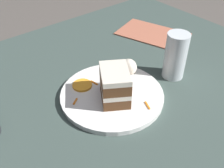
# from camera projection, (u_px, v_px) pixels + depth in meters

# --- Properties ---
(ground_plane) EXTENTS (6.00, 6.00, 0.00)m
(ground_plane) POSITION_uv_depth(u_px,v_px,m) (124.00, 99.00, 0.71)
(ground_plane) COLOR #4C4742
(ground_plane) RESTS_ON ground
(dining_table) EXTENTS (0.97, 1.10, 0.02)m
(dining_table) POSITION_uv_depth(u_px,v_px,m) (125.00, 96.00, 0.70)
(dining_table) COLOR #384742
(dining_table) RESTS_ON ground
(plate) EXTENTS (0.27, 0.27, 0.01)m
(plate) POSITION_uv_depth(u_px,v_px,m) (112.00, 95.00, 0.68)
(plate) COLOR white
(plate) RESTS_ON dining_table
(cake_slice) EXTENTS (0.11, 0.11, 0.08)m
(cake_slice) POSITION_uv_depth(u_px,v_px,m) (115.00, 85.00, 0.63)
(cake_slice) COLOR brown
(cake_slice) RESTS_ON plate
(cream_dollop) EXTENTS (0.05, 0.04, 0.05)m
(cream_dollop) POSITION_uv_depth(u_px,v_px,m) (129.00, 67.00, 0.72)
(cream_dollop) COLOR silver
(cream_dollop) RESTS_ON plate
(orange_garnish) EXTENTS (0.05, 0.05, 0.01)m
(orange_garnish) POSITION_uv_depth(u_px,v_px,m) (82.00, 85.00, 0.69)
(orange_garnish) COLOR orange
(orange_garnish) RESTS_ON plate
(carrot_shreds_scatter) EXTENTS (0.18, 0.16, 0.00)m
(carrot_shreds_scatter) POSITION_uv_depth(u_px,v_px,m) (111.00, 88.00, 0.68)
(carrot_shreds_scatter) COLOR orange
(carrot_shreds_scatter) RESTS_ON plate
(drinking_glass) EXTENTS (0.06, 0.06, 0.13)m
(drinking_glass) POSITION_uv_depth(u_px,v_px,m) (175.00, 59.00, 0.72)
(drinking_glass) COLOR silver
(drinking_glass) RESTS_ON dining_table
(menu_card) EXTENTS (0.28, 0.22, 0.00)m
(menu_card) POSITION_uv_depth(u_px,v_px,m) (153.00, 34.00, 0.95)
(menu_card) COLOR #B2664C
(menu_card) RESTS_ON dining_table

